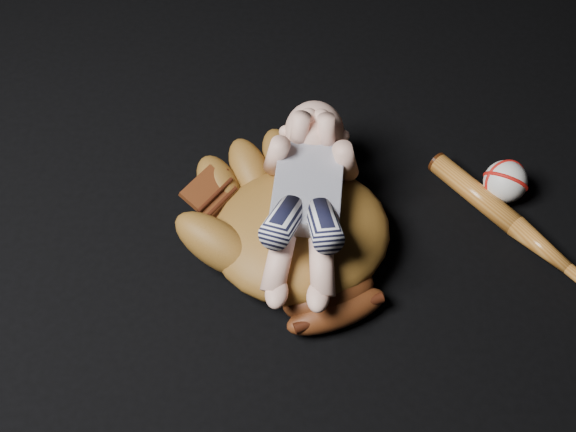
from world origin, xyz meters
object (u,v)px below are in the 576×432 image
(baseball_glove, at_px, (301,227))
(baseball, at_px, (505,182))
(baseball_bat, at_px, (526,234))
(newborn_baby, at_px, (307,199))

(baseball_glove, height_order, baseball, baseball_glove)
(baseball_bat, bearing_deg, newborn_baby, -178.99)
(baseball_glove, bearing_deg, baseball, -3.62)
(baseball_glove, relative_size, baseball_bat, 1.00)
(baseball_glove, xyz_separation_m, baseball, (0.37, 0.12, -0.03))
(baseball_bat, bearing_deg, baseball, 100.79)
(newborn_baby, height_order, baseball_bat, newborn_baby)
(baseball_glove, relative_size, baseball, 5.49)
(baseball_glove, distance_m, newborn_baby, 0.06)
(baseball_bat, xyz_separation_m, baseball, (-0.02, 0.10, 0.02))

